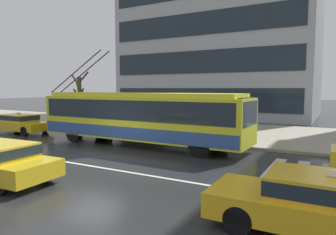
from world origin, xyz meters
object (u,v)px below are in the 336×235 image
(trolleybus, at_px, (140,116))
(bus_shelter, at_px, (139,104))
(taxi_queued_behind_bus, at_px, (20,123))
(pedestrian_waiting_by_pole, at_px, (161,110))
(street_tree_bare, at_px, (80,98))
(taxi_oncoming_far, at_px, (327,203))
(pedestrian_at_shelter, at_px, (211,111))
(pedestrian_walking_past, at_px, (126,116))
(pedestrian_approaching_curb, at_px, (109,107))

(trolleybus, relative_size, bus_shelter, 3.22)
(taxi_queued_behind_bus, relative_size, bus_shelter, 1.15)
(trolleybus, relative_size, pedestrian_waiting_by_pole, 6.60)
(bus_shelter, bearing_deg, street_tree_bare, 177.09)
(taxi_oncoming_far, relative_size, taxi_queued_behind_bus, 1.06)
(pedestrian_at_shelter, height_order, street_tree_bare, street_tree_bare)
(pedestrian_waiting_by_pole, bearing_deg, taxi_queued_behind_bus, -153.65)
(pedestrian_walking_past, bearing_deg, trolleybus, -44.62)
(pedestrian_at_shelter, height_order, pedestrian_approaching_curb, pedestrian_approaching_curb)
(trolleybus, height_order, pedestrian_walking_past, trolleybus)
(trolleybus, bearing_deg, pedestrian_walking_past, 135.38)
(pedestrian_approaching_curb, distance_m, pedestrian_walking_past, 1.60)
(trolleybus, xyz_separation_m, bus_shelter, (-2.19, 3.04, 0.50))
(street_tree_bare, bearing_deg, pedestrian_at_shelter, -0.98)
(pedestrian_waiting_by_pole, bearing_deg, street_tree_bare, -174.51)
(bus_shelter, distance_m, pedestrian_walking_past, 2.04)
(pedestrian_at_shelter, bearing_deg, pedestrian_walking_past, 174.51)
(taxi_oncoming_far, xyz_separation_m, pedestrian_waiting_by_pole, (-10.13, 10.53, 0.93))
(taxi_oncoming_far, distance_m, taxi_queued_behind_bus, 19.79)
(taxi_oncoming_far, distance_m, street_tree_bare, 19.60)
(taxi_oncoming_far, bearing_deg, bus_shelter, 139.61)
(trolleybus, bearing_deg, taxi_oncoming_far, -35.80)
(taxi_oncoming_far, bearing_deg, pedestrian_at_shelter, 123.08)
(trolleybus, height_order, pedestrian_waiting_by_pole, trolleybus)
(taxi_queued_behind_bus, xyz_separation_m, pedestrian_walking_past, (5.85, 4.09, 0.37))
(taxi_queued_behind_bus, xyz_separation_m, street_tree_bare, (1.93, 3.64, 1.60))
(bus_shelter, bearing_deg, trolleybus, -54.26)
(pedestrian_walking_past, distance_m, pedestrian_waiting_by_pole, 2.86)
(taxi_oncoming_far, xyz_separation_m, pedestrian_approaching_curb, (-13.19, 8.94, 1.10))
(bus_shelter, bearing_deg, taxi_queued_behind_bus, -155.87)
(pedestrian_approaching_curb, xyz_separation_m, street_tree_bare, (-3.65, 0.95, 0.50))
(pedestrian_walking_past, bearing_deg, pedestrian_waiting_by_pole, 3.91)
(pedestrian_at_shelter, height_order, pedestrian_walking_past, pedestrian_at_shelter)
(pedestrian_walking_past, bearing_deg, street_tree_bare, -173.39)
(pedestrian_at_shelter, relative_size, street_tree_bare, 0.46)
(pedestrian_at_shelter, bearing_deg, bus_shelter, -178.82)
(taxi_oncoming_far, distance_m, pedestrian_waiting_by_pole, 14.64)
(trolleybus, height_order, bus_shelter, trolleybus)
(trolleybus, bearing_deg, bus_shelter, 125.74)
(taxi_oncoming_far, xyz_separation_m, pedestrian_at_shelter, (-6.32, 9.71, 0.99))
(bus_shelter, relative_size, street_tree_bare, 0.93)
(pedestrian_at_shelter, xyz_separation_m, pedestrian_waiting_by_pole, (-3.81, 0.83, -0.07))
(taxi_oncoming_far, relative_size, street_tree_bare, 1.13)
(taxi_oncoming_far, distance_m, bus_shelter, 14.88)
(taxi_queued_behind_bus, relative_size, pedestrian_walking_past, 2.77)
(trolleybus, distance_m, pedestrian_at_shelter, 4.20)
(bus_shelter, height_order, pedestrian_approaching_curb, bus_shelter)
(pedestrian_at_shelter, bearing_deg, trolleybus, -131.48)
(taxi_queued_behind_bus, relative_size, pedestrian_at_shelter, 2.32)
(taxi_queued_behind_bus, bearing_deg, bus_shelter, 24.13)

